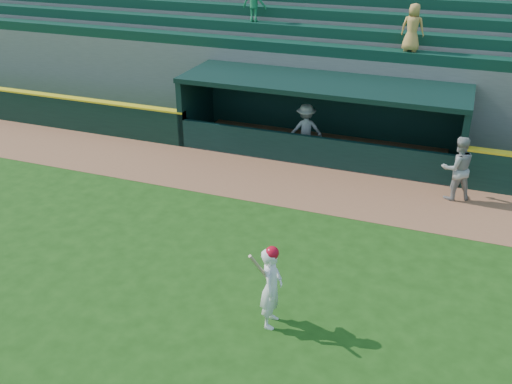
# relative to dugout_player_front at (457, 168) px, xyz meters

# --- Properties ---
(ground) EXTENTS (120.00, 120.00, 0.00)m
(ground) POSITION_rel_dugout_player_front_xyz_m (-4.54, -5.66, -0.95)
(ground) COLOR #1B4310
(ground) RESTS_ON ground
(warning_track) EXTENTS (40.00, 3.00, 0.01)m
(warning_track) POSITION_rel_dugout_player_front_xyz_m (-4.54, -0.76, -0.94)
(warning_track) COLOR #905939
(warning_track) RESTS_ON ground
(field_wall_left) EXTENTS (15.50, 0.30, 1.20)m
(field_wall_left) POSITION_rel_dugout_player_front_xyz_m (-16.79, 0.89, -0.35)
(field_wall_left) COLOR black
(field_wall_left) RESTS_ON ground
(wall_stripe_left) EXTENTS (15.50, 0.32, 0.06)m
(wall_stripe_left) POSITION_rel_dugout_player_front_xyz_m (-16.79, 0.89, 0.28)
(wall_stripe_left) COLOR yellow
(wall_stripe_left) RESTS_ON field_wall_left
(dugout_player_front) EXTENTS (1.13, 1.04, 1.89)m
(dugout_player_front) POSITION_rel_dugout_player_front_xyz_m (0.00, 0.00, 0.00)
(dugout_player_front) COLOR #999994
(dugout_player_front) RESTS_ON ground
(dugout_player_inside) EXTENTS (1.29, 1.04, 1.75)m
(dugout_player_inside) POSITION_rel_dugout_player_front_xyz_m (-4.92, 1.68, -0.07)
(dugout_player_inside) COLOR #9E9E99
(dugout_player_inside) RESTS_ON ground
(dugout) EXTENTS (9.40, 2.80, 2.46)m
(dugout) POSITION_rel_dugout_player_front_xyz_m (-4.54, 2.35, 0.41)
(dugout) COLOR #64635F
(dugout) RESTS_ON ground
(stands) EXTENTS (34.50, 6.29, 7.15)m
(stands) POSITION_rel_dugout_player_front_xyz_m (-4.51, 6.91, 1.46)
(stands) COLOR slate
(stands) RESTS_ON ground
(batter_at_plate) EXTENTS (0.56, 0.79, 1.83)m
(batter_at_plate) POSITION_rel_dugout_player_front_xyz_m (-3.08, -7.06, -0.04)
(batter_at_plate) COLOR white
(batter_at_plate) RESTS_ON ground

